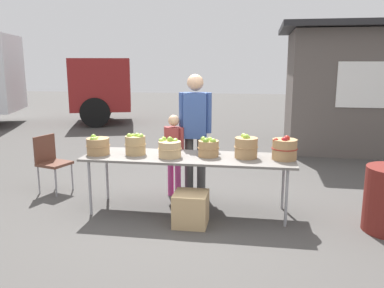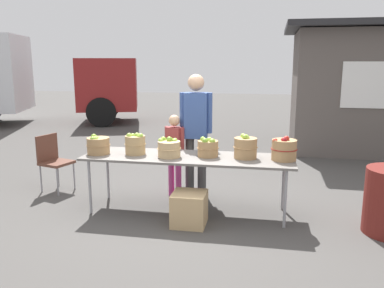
{
  "view_description": "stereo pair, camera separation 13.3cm",
  "coord_description": "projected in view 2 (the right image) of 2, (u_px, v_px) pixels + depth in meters",
  "views": [
    {
      "loc": [
        0.82,
        -4.87,
        1.94
      ],
      "look_at": [
        0.0,
        0.3,
        0.85
      ],
      "focal_mm": 36.94,
      "sensor_mm": 36.0,
      "label": 1
    },
    {
      "loc": [
        0.95,
        -4.85,
        1.94
      ],
      "look_at": [
        0.0,
        0.3,
        0.85
      ],
      "focal_mm": 36.94,
      "sensor_mm": 36.0,
      "label": 2
    }
  ],
  "objects": [
    {
      "name": "folding_chair",
      "position": [
        53.0,
        158.0,
        6.0
      ],
      "size": [
        0.5,
        0.5,
        0.86
      ],
      "rotation": [
        0.0,
        0.0,
        1.28
      ],
      "color": "brown",
      "rests_on": "ground"
    },
    {
      "name": "vendor_adult",
      "position": [
        196.0,
        125.0,
        5.68
      ],
      "size": [
        0.47,
        0.26,
        1.77
      ],
      "rotation": [
        0.0,
        0.0,
        3.21
      ],
      "color": "#3F3F3F",
      "rests_on": "ground"
    },
    {
      "name": "produce_crate",
      "position": [
        189.0,
        209.0,
        4.77
      ],
      "size": [
        0.4,
        0.4,
        0.4
      ],
      "primitive_type": "cube",
      "color": "tan",
      "rests_on": "ground"
    },
    {
      "name": "apple_basket_green_4",
      "position": [
        245.0,
        147.0,
        4.96
      ],
      "size": [
        0.3,
        0.3,
        0.31
      ],
      "color": "#A87F51",
      "rests_on": "market_table"
    },
    {
      "name": "ground_plane",
      "position": [
        188.0,
        211.0,
        5.23
      ],
      "size": [
        40.0,
        40.0,
        0.0
      ],
      "primitive_type": "plane",
      "color": "#474442"
    },
    {
      "name": "apple_basket_red_0",
      "position": [
        284.0,
        149.0,
        4.86
      ],
      "size": [
        0.32,
        0.32,
        0.31
      ],
      "color": "#A87F51",
      "rests_on": "market_table"
    },
    {
      "name": "apple_basket_green_2",
      "position": [
        169.0,
        148.0,
        5.03
      ],
      "size": [
        0.31,
        0.31,
        0.26
      ],
      "color": "tan",
      "rests_on": "market_table"
    },
    {
      "name": "market_table",
      "position": [
        188.0,
        159.0,
        5.08
      ],
      "size": [
        2.7,
        0.76,
        0.75
      ],
      "color": "slate",
      "rests_on": "ground"
    },
    {
      "name": "apple_basket_green_0",
      "position": [
        98.0,
        145.0,
        5.19
      ],
      "size": [
        0.31,
        0.31,
        0.27
      ],
      "color": "#A87F51",
      "rests_on": "market_table"
    },
    {
      "name": "child_customer",
      "position": [
        175.0,
        149.0,
        5.7
      ],
      "size": [
        0.31,
        0.22,
        1.2
      ],
      "rotation": [
        0.0,
        0.0,
        2.83
      ],
      "color": "#CC3F8C",
      "rests_on": "ground"
    },
    {
      "name": "apple_basket_green_3",
      "position": [
        208.0,
        148.0,
        5.05
      ],
      "size": [
        0.28,
        0.28,
        0.25
      ],
      "color": "#A87F51",
      "rests_on": "market_table"
    },
    {
      "name": "apple_basket_green_1",
      "position": [
        135.0,
        144.0,
        5.17
      ],
      "size": [
        0.28,
        0.28,
        0.29
      ],
      "color": "tan",
      "rests_on": "market_table"
    },
    {
      "name": "food_kiosk",
      "position": [
        363.0,
        87.0,
        8.81
      ],
      "size": [
        3.55,
        2.96,
        2.74
      ],
      "rotation": [
        0.0,
        0.0,
        -0.02
      ],
      "color": "#59514C",
      "rests_on": "ground"
    }
  ]
}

